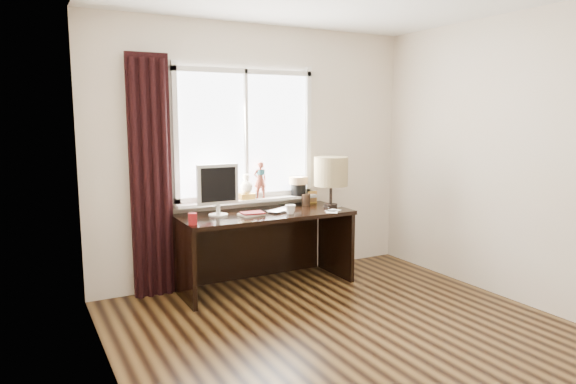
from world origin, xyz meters
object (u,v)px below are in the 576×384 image
desk (261,235)px  monitor (218,187)px  laptop (281,210)px  red_cup (193,219)px  table_lamp (331,172)px  mug (290,209)px

desk → monitor: 0.70m
laptop → desk: bearing=113.7°
red_cup → monitor: 0.49m
red_cup → table_lamp: bearing=6.9°
monitor → mug: bearing=-21.4°
monitor → desk: bearing=3.7°
red_cup → monitor: (0.34, 0.28, 0.23)m
laptop → mug: (0.02, -0.15, 0.04)m
desk → mug: bearing=-57.2°
red_cup → monitor: monitor is taller
mug → laptop: bearing=99.0°
laptop → mug: size_ratio=3.27×
laptop → monitor: size_ratio=0.65×
red_cup → desk: (0.80, 0.31, -0.29)m
mug → monitor: monitor is taller
desk → monitor: size_ratio=3.47×
laptop → table_lamp: (0.59, 0.01, 0.35)m
desk → table_lamp: (0.75, -0.12, 0.61)m
monitor → table_lamp: size_ratio=0.94×
laptop → red_cup: red_cup is taller
mug → red_cup: bearing=-178.5°
mug → table_lamp: bearing=15.9°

